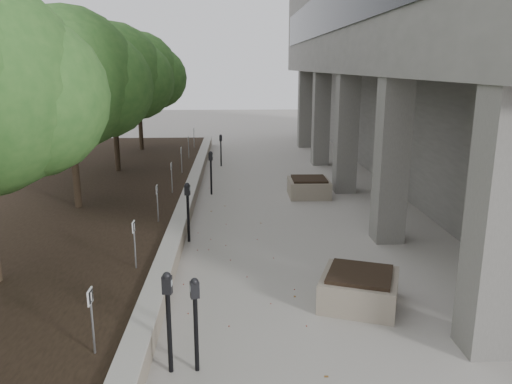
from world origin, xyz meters
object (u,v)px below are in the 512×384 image
object	(u,v)px
crabapple_tree_3	(70,109)
parking_meter_1	(169,323)
parking_meter_2	(196,325)
crabapple_tree_5	(139,91)
parking_meter_4	(211,173)
planter_front	(359,288)
planter_back	(309,187)
parking_meter_3	(188,212)
parking_meter_5	(221,150)
crabapple_tree_4	(113,98)

from	to	relation	value
crabapple_tree_3	parking_meter_1	distance (m)	8.48
parking_meter_2	crabapple_tree_5	bearing A→B (deg)	85.58
crabapple_tree_5	parking_meter_4	world-z (taller)	crabapple_tree_5
crabapple_tree_5	planter_front	bearing A→B (deg)	-66.67
parking_meter_1	crabapple_tree_3	bearing A→B (deg)	125.04
parking_meter_1	planter_back	size ratio (longest dim) A/B	1.14
parking_meter_3	parking_meter_5	distance (m)	9.67
planter_back	parking_meter_4	bearing A→B (deg)	173.75
parking_meter_2	parking_meter_4	distance (m)	10.15
parking_meter_5	planter_front	xyz separation A→B (m)	(2.83, -13.17, -0.39)
parking_meter_4	parking_meter_5	distance (m)	4.96
crabapple_tree_3	parking_meter_4	size ratio (longest dim) A/B	3.65
crabapple_tree_3	parking_meter_5	world-z (taller)	crabapple_tree_3
planter_front	parking_meter_1	bearing A→B (deg)	-148.57
parking_meter_4	planter_back	bearing A→B (deg)	9.71
planter_back	parking_meter_2	bearing A→B (deg)	-107.33
crabapple_tree_4	planter_front	world-z (taller)	crabapple_tree_4
crabapple_tree_5	planter_back	xyz separation A→B (m)	(6.89, -7.58, -2.81)
parking_meter_2	crabapple_tree_3	bearing A→B (deg)	100.64
planter_back	parking_meter_5	bearing A→B (deg)	119.98
crabapple_tree_4	crabapple_tree_5	bearing A→B (deg)	90.00
parking_meter_2	parking_meter_4	size ratio (longest dim) A/B	0.96
crabapple_tree_4	parking_meter_1	size ratio (longest dim) A/B	3.55
parking_meter_1	parking_meter_2	distance (m)	0.38
parking_meter_3	parking_meter_4	xyz separation A→B (m)	(0.36, 4.69, -0.01)
crabapple_tree_5	parking_meter_4	distance (m)	8.41
parking_meter_1	planter_back	distance (m)	10.39
parking_meter_4	parking_meter_5	xyz separation A→B (m)	(0.21, 4.96, -0.05)
crabapple_tree_3	crabapple_tree_5	xyz separation A→B (m)	(0.00, 10.00, 0.00)
crabapple_tree_5	parking_meter_1	world-z (taller)	crabapple_tree_5
crabapple_tree_4	parking_meter_3	size ratio (longest dim) A/B	3.61
crabapple_tree_4	parking_meter_2	xyz separation A→B (m)	(3.84, -12.36, -2.40)
crabapple_tree_4	planter_front	bearing A→B (deg)	-57.46
parking_meter_1	planter_back	xyz separation A→B (m)	(3.43, 9.80, -0.45)
crabapple_tree_5	parking_meter_3	size ratio (longest dim) A/B	3.61
crabapple_tree_3	parking_meter_3	world-z (taller)	crabapple_tree_3
parking_meter_1	parking_meter_4	bearing A→B (deg)	99.07
crabapple_tree_5	parking_meter_1	bearing A→B (deg)	-78.73
parking_meter_3	planter_front	size ratio (longest dim) A/B	1.13
parking_meter_4	parking_meter_3	bearing A→B (deg)	-78.42
parking_meter_1	parking_meter_4	xyz separation A→B (m)	(0.15, 10.16, -0.02)
crabapple_tree_4	parking_meter_5	size ratio (longest dim) A/B	3.89
crabapple_tree_3	planter_back	bearing A→B (deg)	19.37
parking_meter_4	planter_back	distance (m)	3.33
parking_meter_3	crabapple_tree_5	bearing A→B (deg)	119.64
planter_back	crabapple_tree_3	bearing A→B (deg)	-160.63
parking_meter_5	parking_meter_1	bearing A→B (deg)	-98.65
planter_front	parking_meter_3	bearing A→B (deg)	134.04
parking_meter_2	planter_front	size ratio (longest dim) A/B	1.07
parking_meter_3	parking_meter_4	distance (m)	4.70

